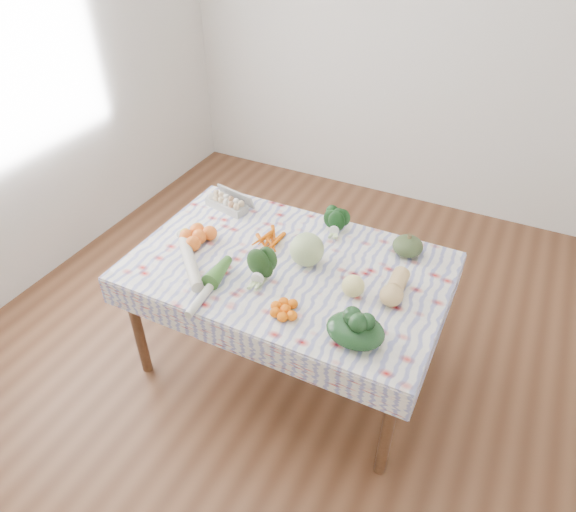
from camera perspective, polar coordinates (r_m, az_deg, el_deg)
The scene contains 17 objects.
ground at distance 3.26m, azimuth 0.00°, elevation -11.52°, with size 4.50×4.50×0.00m, color #54311D.
wall_back at distance 4.40m, azimuth 14.27°, elevation 22.58°, with size 4.00×0.04×2.80m, color silver.
dining_table at distance 2.78m, azimuth 0.00°, elevation -2.32°, with size 1.60×1.00×0.75m.
tablecloth at distance 2.73m, azimuth 0.00°, elevation -1.06°, with size 1.66×1.06×0.01m, color white.
egg_carton at distance 3.18m, azimuth -6.85°, elevation 5.80°, with size 0.27×0.11×0.07m, color #ABABA6.
carrot_bunch at distance 2.87m, azimuth -1.69°, elevation 1.77°, with size 0.21×0.20×0.04m, color #D95804.
kale_bunch at distance 2.95m, azimuth 5.32°, elevation 3.79°, with size 0.15×0.13×0.13m, color #113913.
kabocha_squash at distance 2.84m, azimuth 13.17°, elevation 1.10°, with size 0.16×0.16×0.11m, color #3C4E29.
cabbage at distance 2.68m, azimuth 2.10°, elevation 0.73°, with size 0.18×0.18×0.18m, color #A8C27C.
butternut_squash at distance 2.56m, azimuth 11.85°, elevation -3.28°, with size 0.11×0.25×0.11m, color #DEB46D.
orange_cluster at distance 2.90m, azimuth -9.88°, elevation 2.13°, with size 0.27×0.27×0.09m, color orange.
broccoli at distance 2.60m, azimuth -3.04°, elevation -1.48°, with size 0.16×0.16×0.12m, color #1E4219.
mandarin_cluster at distance 2.43m, azimuth -0.28°, elevation -5.89°, with size 0.18×0.18×0.05m, color #FF6906.
grapefruit at distance 2.53m, azimuth 7.25°, elevation -3.33°, with size 0.11×0.11×0.11m, color #F1E785.
spinach_bag at distance 2.30m, azimuth 7.50°, elevation -8.21°, with size 0.27×0.21×0.12m, color black.
daikon at distance 2.74m, azimuth -10.80°, elevation -0.74°, with size 0.06×0.06×0.44m, color beige.
leek at distance 2.58m, azimuth -8.76°, elevation -3.50°, with size 0.05×0.05×0.41m, color beige.
Camera 1 is at (0.95, -1.91, 2.46)m, focal length 32.00 mm.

